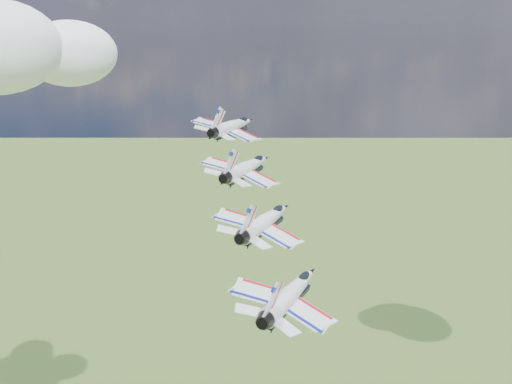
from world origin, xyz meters
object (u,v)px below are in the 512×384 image
Objects in this scene: jet_1 at (247,167)px; jet_3 at (291,293)px; jet_0 at (233,126)px; jet_2 at (266,221)px.

jet_1 is 1.00× the size of jet_3.
jet_0 is at bearing 124.51° from jet_3.
jet_1 is (8.82, -8.80, -3.46)m from jet_0.
jet_0 is 12.92m from jet_1.
jet_0 reaches higher than jet_3.
jet_1 is 12.92m from jet_2.
jet_1 is 25.85m from jet_3.
jet_0 is 38.77m from jet_3.
jet_0 is 1.00× the size of jet_1.
jet_1 reaches higher than jet_2.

